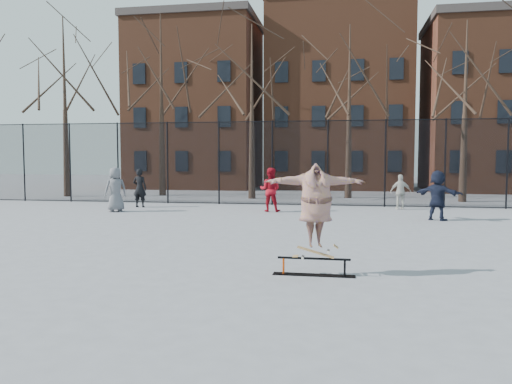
% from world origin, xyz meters
% --- Properties ---
extents(ground, '(100.00, 100.00, 0.00)m').
position_xyz_m(ground, '(0.00, 0.00, 0.00)').
color(ground, slate).
extents(skate_rail, '(1.58, 0.24, 0.35)m').
position_xyz_m(skate_rail, '(1.38, -0.89, 0.14)').
color(skate_rail, black).
rests_on(skate_rail, ground).
extents(skateboard, '(0.78, 0.19, 0.09)m').
position_xyz_m(skateboard, '(1.41, -0.89, 0.39)').
color(skateboard, '#99693D').
rests_on(skateboard, skate_rail).
extents(skater, '(2.05, 1.05, 1.61)m').
position_xyz_m(skater, '(1.41, -0.89, 1.25)').
color(skater, '#703D9A').
rests_on(skater, skateboard).
extents(bystander_grey, '(1.08, 1.04, 1.87)m').
position_xyz_m(bystander_grey, '(-7.44, 9.01, 0.94)').
color(bystander_grey, '#5D5D62').
rests_on(bystander_grey, ground).
extents(bystander_black, '(0.65, 0.44, 1.75)m').
position_xyz_m(bystander_black, '(-7.20, 10.96, 0.87)').
color(bystander_black, black).
rests_on(bystander_black, ground).
extents(bystander_red, '(0.94, 0.75, 1.84)m').
position_xyz_m(bystander_red, '(-1.08, 10.15, 0.92)').
color(bystander_red, maroon).
rests_on(bystander_red, ground).
extents(bystander_white, '(0.93, 0.46, 1.53)m').
position_xyz_m(bystander_white, '(4.39, 12.00, 0.76)').
color(bystander_white, beige).
rests_on(bystander_white, ground).
extents(bystander_navy, '(1.71, 1.32, 1.81)m').
position_xyz_m(bystander_navy, '(5.28, 8.33, 0.91)').
color(bystander_navy, black).
rests_on(bystander_navy, ground).
extents(fence, '(34.03, 0.07, 4.00)m').
position_xyz_m(fence, '(-0.01, 13.00, 2.05)').
color(fence, black).
rests_on(fence, ground).
extents(tree_row, '(33.66, 7.46, 10.67)m').
position_xyz_m(tree_row, '(-0.25, 17.15, 7.36)').
color(tree_row, black).
rests_on(tree_row, ground).
extents(rowhouses, '(29.00, 7.00, 13.00)m').
position_xyz_m(rowhouses, '(0.72, 26.00, 6.06)').
color(rowhouses, '#5B301D').
rests_on(rowhouses, ground).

